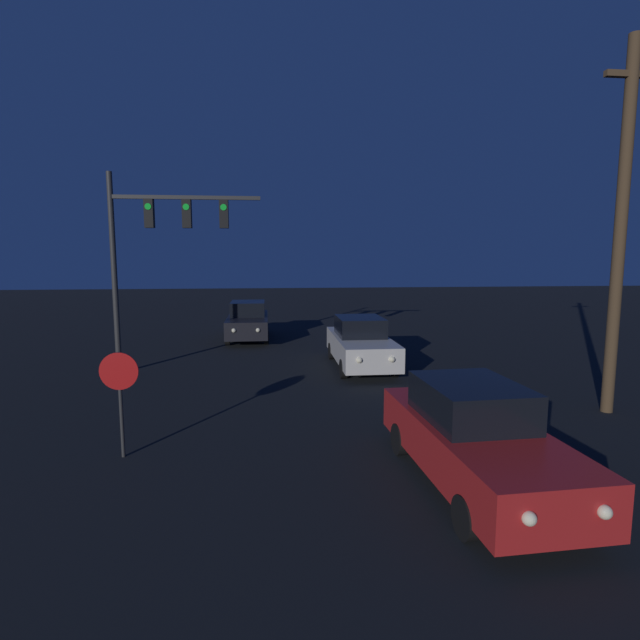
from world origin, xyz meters
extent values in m
cube|color=#B21E1E|center=(2.13, 9.43, 0.69)|extent=(2.02, 4.81, 0.77)
cube|color=black|center=(2.12, 9.66, 1.39)|extent=(1.62, 2.07, 0.63)
cylinder|color=black|center=(3.03, 8.00, 0.30)|extent=(0.23, 0.62, 0.61)
cylinder|color=black|center=(1.38, 7.92, 0.30)|extent=(0.23, 0.62, 0.61)
cylinder|color=black|center=(2.89, 10.93, 0.30)|extent=(0.23, 0.62, 0.61)
cylinder|color=black|center=(1.24, 10.85, 0.30)|extent=(0.23, 0.62, 0.61)
sphere|color=#F9EFC6|center=(2.74, 7.07, 0.77)|extent=(0.18, 0.18, 0.18)
sphere|color=#F9EFC6|center=(1.76, 7.02, 0.77)|extent=(0.18, 0.18, 0.18)
cube|color=beige|center=(1.87, 18.38, 0.69)|extent=(1.79, 4.73, 0.77)
cube|color=black|center=(1.87, 18.61, 1.39)|extent=(1.52, 2.00, 0.63)
cylinder|color=black|center=(2.70, 16.91, 0.30)|extent=(0.20, 0.61, 0.61)
cylinder|color=black|center=(1.05, 16.91, 0.30)|extent=(0.20, 0.61, 0.61)
cylinder|color=black|center=(2.70, 19.84, 0.30)|extent=(0.20, 0.61, 0.61)
cylinder|color=black|center=(1.05, 19.84, 0.30)|extent=(0.20, 0.61, 0.61)
sphere|color=#F9EFC6|center=(2.37, 15.99, 0.77)|extent=(0.18, 0.18, 0.18)
sphere|color=#F9EFC6|center=(1.38, 15.99, 0.77)|extent=(0.18, 0.18, 0.18)
cube|color=black|center=(-2.21, 24.61, 0.69)|extent=(1.81, 4.74, 0.77)
cube|color=black|center=(-2.21, 24.84, 1.39)|extent=(1.53, 2.01, 0.63)
cylinder|color=black|center=(-1.38, 23.14, 0.30)|extent=(0.20, 0.61, 0.61)
cylinder|color=black|center=(-3.02, 23.14, 0.30)|extent=(0.20, 0.61, 0.61)
cylinder|color=black|center=(-1.39, 26.08, 0.30)|extent=(0.20, 0.61, 0.61)
cylinder|color=black|center=(-3.03, 26.07, 0.30)|extent=(0.20, 0.61, 0.61)
sphere|color=#F9EFC6|center=(-1.70, 22.22, 0.77)|extent=(0.18, 0.18, 0.18)
sphere|color=#F9EFC6|center=(-2.69, 22.22, 0.77)|extent=(0.18, 0.18, 0.18)
cylinder|color=#2D2D2D|center=(-6.15, 18.38, 3.21)|extent=(0.18, 0.18, 6.43)
cube|color=#2D2D2D|center=(-3.81, 18.38, 5.66)|extent=(4.68, 0.12, 0.12)
cube|color=black|center=(-4.98, 18.38, 5.15)|extent=(0.28, 0.28, 0.90)
cylinder|color=green|center=(-4.98, 18.23, 5.35)|extent=(0.20, 0.02, 0.20)
cube|color=black|center=(-3.81, 18.38, 5.15)|extent=(0.28, 0.28, 0.90)
cylinder|color=green|center=(-3.81, 18.23, 5.35)|extent=(0.20, 0.02, 0.20)
cube|color=black|center=(-2.64, 18.38, 5.15)|extent=(0.28, 0.28, 0.90)
cylinder|color=green|center=(-2.64, 18.23, 5.35)|extent=(0.20, 0.02, 0.20)
cylinder|color=#2D2D2D|center=(-4.06, 11.28, 1.02)|extent=(0.07, 0.07, 2.04)
cylinder|color=red|center=(-4.06, 11.26, 1.68)|extent=(0.71, 0.03, 0.71)
cylinder|color=#4C3823|center=(7.02, 12.93, 4.39)|extent=(0.28, 0.28, 8.78)
cube|color=#4C3823|center=(7.02, 12.93, 7.91)|extent=(1.31, 0.14, 0.14)
camera|label=1|loc=(-1.26, 1.80, 3.84)|focal=28.00mm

